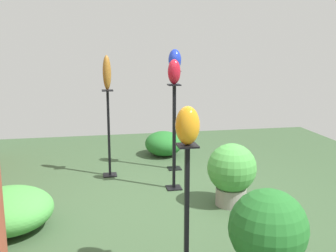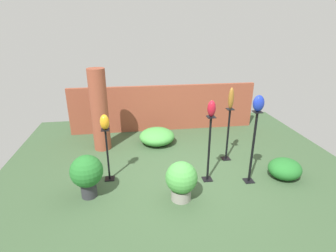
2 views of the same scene
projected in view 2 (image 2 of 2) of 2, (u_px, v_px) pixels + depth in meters
ground_plane at (181, 177)px, 5.66m from camera, size 8.00×8.00×0.00m
brick_wall_back at (164, 108)px, 7.98m from camera, size 5.60×0.12×1.40m
brick_pillar at (100, 110)px, 6.60m from camera, size 0.43×0.43×2.11m
pedestal_amber at (108, 157)px, 5.39m from camera, size 0.20×0.20×1.14m
pedestal_ruby at (209, 152)px, 5.32m from camera, size 0.20×0.20×1.42m
pedestal_bronze at (228, 137)px, 6.20m from camera, size 0.20×0.20×1.28m
pedestal_cobalt at (252, 151)px, 5.24m from camera, size 0.20×0.20×1.54m
art_vase_amber at (105, 122)px, 5.11m from camera, size 0.18×0.19×0.31m
art_vase_ruby at (212, 109)px, 4.99m from camera, size 0.16×0.17×0.32m
art_vase_bronze at (231, 98)px, 5.87m from camera, size 0.13×0.12×0.49m
art_vase_cobalt at (259, 103)px, 4.89m from camera, size 0.21×0.19×0.32m
potted_plant_mid_right at (181, 180)px, 4.79m from camera, size 0.59×0.59×0.76m
potted_plant_near_pillar at (87, 173)px, 4.84m from camera, size 0.60×0.60×0.85m
foliage_bed_east at (157, 136)px, 7.16m from camera, size 0.96×0.92×0.43m
foliage_bed_west at (285, 169)px, 5.56m from camera, size 0.69×0.65×0.43m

